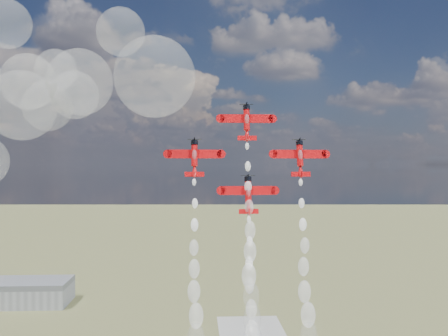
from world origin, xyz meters
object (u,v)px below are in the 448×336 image
plane_lead (247,122)px  plane_left (194,157)px  hangar (23,292)px  plane_right (300,157)px  plane_slot (248,194)px

plane_lead → plane_left: plane_lead is taller
hangar → plane_left: 197.76m
plane_lead → plane_right: bearing=-8.4°
plane_left → plane_lead: bearing=8.4°
hangar → plane_right: 211.97m
plane_left → plane_slot: 16.51m
hangar → plane_lead: bearing=-55.5°
plane_left → plane_slot: plane_left is taller
plane_left → plane_slot: (13.52, -1.99, -9.26)m
hangar → plane_lead: size_ratio=3.66×
hangar → plane_lead: 206.46m
plane_lead → plane_left: size_ratio=1.00×
plane_left → plane_right: (27.05, 0.00, 0.00)m
plane_lead → plane_slot: size_ratio=1.00×
hangar → plane_lead: plane_lead is taller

